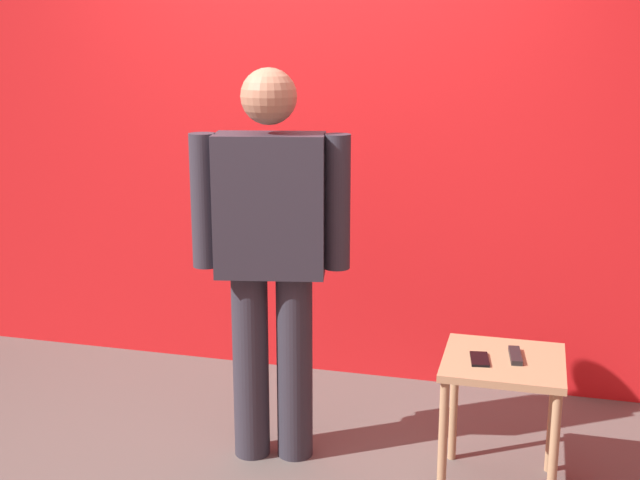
% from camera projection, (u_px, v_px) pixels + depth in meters
% --- Properties ---
extents(back_wall_red, '(4.66, 0.12, 2.78)m').
position_uv_depth(back_wall_red, '(318.00, 120.00, 4.35)').
color(back_wall_red, red).
rests_on(back_wall_red, ground_plane).
extents(standing_person, '(0.68, 0.32, 1.70)m').
position_uv_depth(standing_person, '(271.00, 248.00, 3.47)').
color(standing_person, '#2D2D38').
rests_on(standing_person, ground_plane).
extents(side_table, '(0.47, 0.47, 0.57)m').
position_uv_depth(side_table, '(503.00, 382.00, 3.29)').
color(side_table, tan).
rests_on(side_table, ground_plane).
extents(cell_phone, '(0.09, 0.15, 0.01)m').
position_uv_depth(cell_phone, '(480.00, 359.00, 3.25)').
color(cell_phone, black).
rests_on(cell_phone, side_table).
extents(tv_remote, '(0.06, 0.17, 0.02)m').
position_uv_depth(tv_remote, '(515.00, 356.00, 3.27)').
color(tv_remote, black).
rests_on(tv_remote, side_table).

